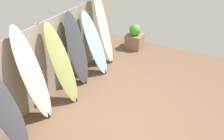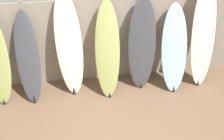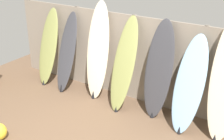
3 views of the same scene
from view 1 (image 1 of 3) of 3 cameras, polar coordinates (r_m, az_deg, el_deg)
ground at (r=4.73m, az=3.32°, el=-13.40°), size 7.68×7.68×0.00m
fence_back at (r=5.12m, az=-17.07°, el=1.99°), size 6.08×0.11×1.80m
surfboard_charcoal_1 at (r=4.19m, az=-26.19°, el=-9.15°), size 0.44×0.62×1.73m
surfboard_cream_2 at (r=4.50m, az=-19.93°, el=-1.66°), size 0.55×0.52×2.05m
surfboard_olive_3 at (r=4.88m, az=-12.91°, el=1.23°), size 0.53×0.69×1.85m
surfboard_charcoal_4 at (r=5.38m, az=-9.06°, el=5.09°), size 0.58×0.46×1.88m
surfboard_skyblue_5 at (r=5.83m, az=-4.45°, el=6.77°), size 0.55×0.72×1.70m
surfboard_cream_6 at (r=6.23m, az=-2.09°, el=10.80°), size 0.58×0.59×2.14m
planter_box at (r=7.37m, az=5.95°, el=8.42°), size 0.50×0.52×0.82m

